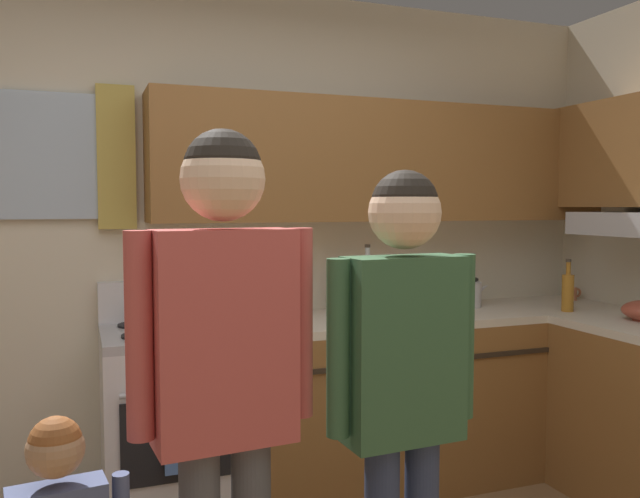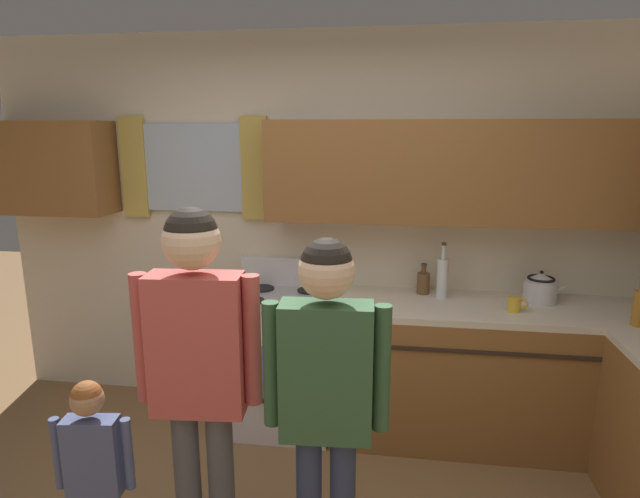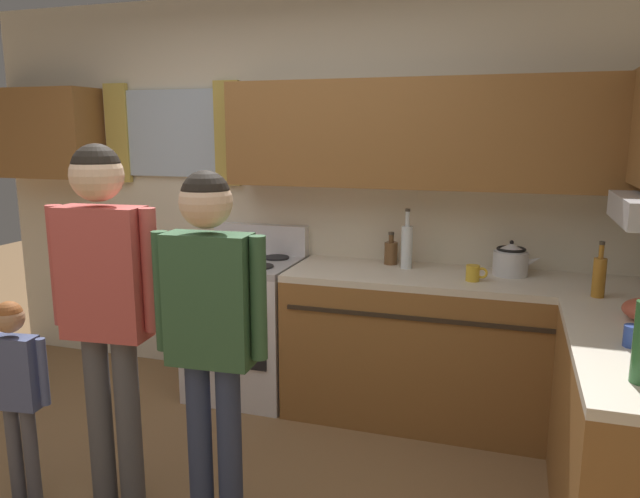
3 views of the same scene
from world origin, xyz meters
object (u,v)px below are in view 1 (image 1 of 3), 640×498
bottle_tall_clear (367,286)px  adult_holding_child (224,360)px  cup_terracotta (572,294)px  bottle_oil_amber (568,291)px  bottle_squat_brown (342,297)px  mug_mustard_yellow (454,305)px  adult_in_plaid (403,369)px  stove_oven (177,419)px  stovetop_kettle (464,290)px

bottle_tall_clear → adult_holding_child: size_ratio=0.22×
cup_terracotta → bottle_oil_amber: bearing=-134.3°
bottle_squat_brown → adult_holding_child: size_ratio=0.12×
mug_mustard_yellow → adult_in_plaid: adult_in_plaid is taller
adult_holding_child → bottle_tall_clear: bearing=53.1°
bottle_oil_amber → cup_terracotta: bottle_oil_amber is taller
stove_oven → stovetop_kettle: stovetop_kettle is taller
bottle_squat_brown → cup_terracotta: bottle_squat_brown is taller
bottle_tall_clear → adult_in_plaid: 1.57m
bottle_oil_amber → bottle_squat_brown: 1.23m
cup_terracotta → bottle_tall_clear: bearing=179.4°
cup_terracotta → mug_mustard_yellow: bearing=-168.8°
stovetop_kettle → adult_in_plaid: size_ratio=0.17×
adult_holding_child → stove_oven: bearing=87.8°
bottle_tall_clear → adult_holding_child: adult_holding_child is taller
bottle_squat_brown → adult_in_plaid: 1.62m
stove_oven → adult_holding_child: adult_holding_child is taller
bottle_squat_brown → adult_in_plaid: adult_in_plaid is taller
bottle_oil_amber → bottle_tall_clear: bearing=161.4°
stovetop_kettle → adult_holding_child: 2.23m
adult_in_plaid → cup_terracotta: bearing=37.2°
bottle_squat_brown → adult_in_plaid: bearing=-105.9°
bottle_oil_amber → bottle_squat_brown: (-1.15, 0.43, -0.03)m
mug_mustard_yellow → adult_holding_child: bearing=-140.4°
adult_holding_child → adult_in_plaid: 0.53m
stove_oven → adult_holding_child: size_ratio=0.66×
bottle_squat_brown → stovetop_kettle: 0.73m
bottle_tall_clear → cup_terracotta: size_ratio=3.37×
bottle_oil_amber → adult_holding_child: bearing=-152.7°
bottle_squat_brown → mug_mustard_yellow: bearing=-28.7°
stove_oven → adult_holding_child: (-0.05, -1.33, 0.59)m
bottle_tall_clear → adult_holding_child: 1.80m
mug_mustard_yellow → cup_terracotta: 0.97m
cup_terracotta → adult_in_plaid: size_ratio=0.07×
stove_oven → mug_mustard_yellow: stove_oven is taller
bottle_tall_clear → cup_terracotta: 1.36m
adult_in_plaid → bottle_squat_brown: bearing=74.1°
cup_terracotta → bottle_squat_brown: bearing=176.1°
stove_oven → cup_terracotta: bearing=2.2°
stove_oven → bottle_oil_amber: (2.07, -0.24, 0.54)m
bottle_squat_brown → adult_holding_child: (-0.97, -1.53, 0.08)m
mug_mustard_yellow → stovetop_kettle: 0.29m
bottle_oil_amber → cup_terracotta: size_ratio=2.63×
stove_oven → mug_mustard_yellow: bearing=-3.8°
stove_oven → stovetop_kettle: (1.64, 0.11, 0.53)m
bottle_squat_brown → cup_terracotta: 1.48m
stove_oven → bottle_squat_brown: size_ratio=5.37×
bottle_tall_clear → bottle_squat_brown: (-0.11, 0.08, -0.06)m
stove_oven → adult_in_plaid: 1.54m
bottle_tall_clear → mug_mustard_yellow: 0.47m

